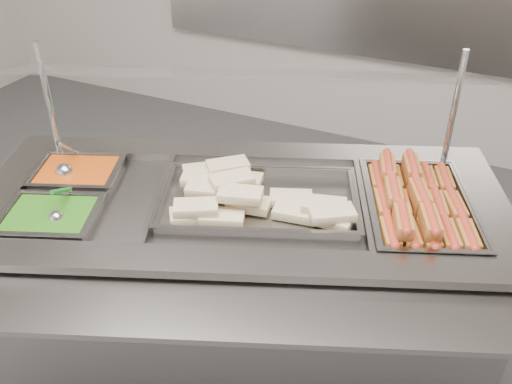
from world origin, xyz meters
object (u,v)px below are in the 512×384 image
at_px(pan_hotdogs, 418,212).
at_px(ladle, 65,171).
at_px(sneeze_guard, 245,77).
at_px(pan_wraps, 259,204).
at_px(serving_spoon, 57,213).
at_px(steam_counter, 244,291).

distance_m(pan_hotdogs, ladle, 1.18).
distance_m(sneeze_guard, pan_hotdogs, 0.70).
relative_size(pan_wraps, ladle, 4.33).
distance_m(pan_wraps, ladle, 0.68).
distance_m(ladle, serving_spoon, 0.26).
xyz_separation_m(sneeze_guard, serving_spoon, (-0.39, -0.51, -0.32)).
xyz_separation_m(ladle, serving_spoon, (0.15, -0.21, 0.00)).
bearing_deg(serving_spoon, sneeze_guard, 52.68).
height_order(pan_wraps, serving_spoon, serving_spoon).
bearing_deg(serving_spoon, steam_counter, 35.45).
bearing_deg(steam_counter, pan_wraps, 21.75).
distance_m(sneeze_guard, ladle, 0.70).
bearing_deg(steam_counter, serving_spoon, -144.55).
xyz_separation_m(steam_counter, pan_wraps, (0.05, 0.02, 0.38)).
bearing_deg(ladle, sneeze_guard, 29.07).
relative_size(sneeze_guard, pan_hotdogs, 2.58).
xyz_separation_m(steam_counter, pan_hotdogs, (0.52, 0.21, 0.37)).
height_order(steam_counter, sneeze_guard, sneeze_guard).
relative_size(sneeze_guard, pan_wraps, 2.10).
height_order(sneeze_guard, ladle, sneeze_guard).
height_order(steam_counter, pan_hotdogs, pan_hotdogs).
relative_size(steam_counter, pan_hotdogs, 3.22).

